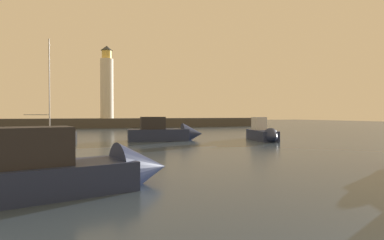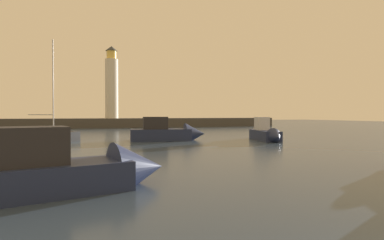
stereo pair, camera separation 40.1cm
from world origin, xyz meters
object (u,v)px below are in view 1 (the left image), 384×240
(motorboat_3, at_px, (169,133))
(sailboat_moored, at_px, (45,135))
(lighthouse, at_px, (107,84))
(motorboat_2, at_px, (83,170))
(motorboat_0, at_px, (264,133))

(motorboat_3, height_order, sailboat_moored, sailboat_moored)
(sailboat_moored, bearing_deg, lighthouse, 74.37)
(lighthouse, bearing_deg, sailboat_moored, -105.63)
(motorboat_2, bearing_deg, sailboat_moored, 99.01)
(motorboat_3, distance_m, sailboat_moored, 13.40)
(motorboat_2, bearing_deg, motorboat_3, 66.40)
(motorboat_2, xyz_separation_m, sailboat_moored, (-3.88, 24.48, -0.18))
(motorboat_0, relative_size, motorboat_2, 0.91)
(motorboat_0, height_order, sailboat_moored, sailboat_moored)
(motorboat_0, relative_size, sailboat_moored, 0.65)
(motorboat_0, bearing_deg, motorboat_3, 159.54)
(motorboat_0, relative_size, motorboat_3, 0.86)
(motorboat_3, bearing_deg, motorboat_0, -20.46)
(motorboat_2, bearing_deg, lighthouse, 85.04)
(motorboat_3, relative_size, sailboat_moored, 0.76)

